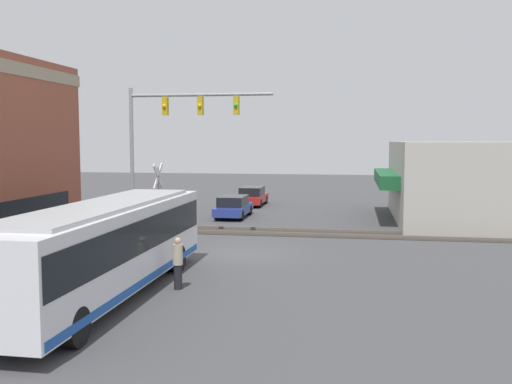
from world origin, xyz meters
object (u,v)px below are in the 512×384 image
(pedestrian_at_crossing, at_px, (162,219))
(pedestrian_near_bus, at_px, (178,263))
(crossing_signal, at_px, (158,192))
(parked_car_blue, at_px, (234,207))
(parked_car_red, at_px, (252,197))
(city_bus, at_px, (106,246))

(pedestrian_at_crossing, height_order, pedestrian_near_bus, pedestrian_near_bus)
(crossing_signal, height_order, pedestrian_near_bus, crossing_signal)
(crossing_signal, relative_size, parked_car_blue, 0.83)
(parked_car_red, distance_m, pedestrian_at_crossing, 14.57)
(pedestrian_at_crossing, bearing_deg, city_bus, -169.17)
(pedestrian_at_crossing, distance_m, pedestrian_near_bus, 11.38)
(crossing_signal, bearing_deg, pedestrian_at_crossing, -102.54)
(city_bus, xyz_separation_m, crossing_signal, (12.01, 2.51, 0.62))
(parked_car_blue, xyz_separation_m, pedestrian_at_crossing, (-7.37, 2.29, 0.17))
(parked_car_red, relative_size, pedestrian_near_bus, 2.61)
(crossing_signal, bearing_deg, parked_car_red, -9.94)
(pedestrian_at_crossing, bearing_deg, crossing_signal, 77.46)
(city_bus, distance_m, parked_car_blue, 19.35)
(crossing_signal, bearing_deg, parked_car_blue, -18.94)
(parked_car_red, relative_size, pedestrian_at_crossing, 2.81)
(pedestrian_at_crossing, relative_size, pedestrian_near_bus, 0.93)
(city_bus, bearing_deg, pedestrian_near_bus, -54.28)
(pedestrian_near_bus, bearing_deg, crossing_signal, 22.61)
(city_bus, distance_m, pedestrian_near_bus, 2.48)
(crossing_signal, distance_m, parked_car_blue, 7.91)
(parked_car_blue, height_order, pedestrian_near_bus, pedestrian_near_bus)
(city_bus, relative_size, parked_car_red, 2.63)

